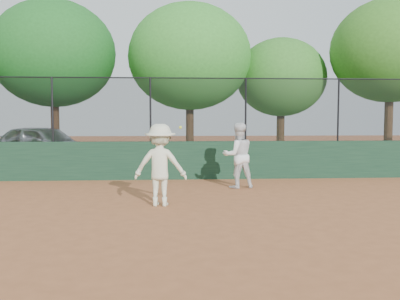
{
  "coord_description": "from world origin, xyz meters",
  "views": [
    {
      "loc": [
        0.13,
        -8.0,
        1.94
      ],
      "look_at": [
        0.8,
        2.2,
        1.2
      ],
      "focal_mm": 40.0,
      "sensor_mm": 36.0,
      "label": 1
    }
  ],
  "objects": [
    {
      "name": "ground",
      "position": [
        0.0,
        0.0,
        0.0
      ],
      "size": [
        80.0,
        80.0,
        0.0
      ],
      "primitive_type": "plane",
      "color": "#A45C35",
      "rests_on": "ground"
    },
    {
      "name": "back_wall",
      "position": [
        0.0,
        6.0,
        0.6
      ],
      "size": [
        26.0,
        0.2,
        1.2
      ],
      "primitive_type": "cube",
      "color": "#1C3D27",
      "rests_on": "ground"
    },
    {
      "name": "grass_strip",
      "position": [
        0.0,
        12.0,
        0.0
      ],
      "size": [
        36.0,
        12.0,
        0.01
      ],
      "primitive_type": "cube",
      "color": "#2C571B",
      "rests_on": "ground"
    },
    {
      "name": "parked_car",
      "position": [
        -5.11,
        10.67,
        0.83
      ],
      "size": [
        5.24,
        3.92,
        1.66
      ],
      "primitive_type": "imported",
      "rotation": [
        0.0,
        0.0,
        1.11
      ],
      "color": "#AAB0B4",
      "rests_on": "ground"
    },
    {
      "name": "player_second",
      "position": [
        1.99,
        4.16,
        0.9
      ],
      "size": [
        0.98,
        0.82,
        1.8
      ],
      "primitive_type": "imported",
      "rotation": [
        0.0,
        0.0,
        3.32
      ],
      "color": "white",
      "rests_on": "ground"
    },
    {
      "name": "player_main",
      "position": [
        -0.11,
        1.78,
        0.9
      ],
      "size": [
        1.25,
        0.82,
        1.81
      ],
      "color": "beige",
      "rests_on": "ground"
    },
    {
      "name": "fence_assembly",
      "position": [
        -0.03,
        6.0,
        2.24
      ],
      "size": [
        26.0,
        0.06,
        2.0
      ],
      "color": "black",
      "rests_on": "back_wall"
    },
    {
      "name": "tree_1",
      "position": [
        -4.91,
        11.84,
        4.7
      ],
      "size": [
        5.34,
        4.85,
        7.01
      ],
      "color": "#452B17",
      "rests_on": "ground"
    },
    {
      "name": "tree_2",
      "position": [
        0.98,
        11.77,
        4.61
      ],
      "size": [
        5.41,
        4.92,
        6.95
      ],
      "color": "#412A17",
      "rests_on": "ground"
    },
    {
      "name": "tree_3",
      "position": [
        5.22,
        12.37,
        3.79
      ],
      "size": [
        4.16,
        3.78,
        5.6
      ],
      "color": "#412A15",
      "rests_on": "ground"
    },
    {
      "name": "tree_4",
      "position": [
        9.53,
        10.68,
        4.8
      ],
      "size": [
        5.12,
        4.65,
        7.02
      ],
      "color": "#4B311B",
      "rests_on": "ground"
    }
  ]
}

